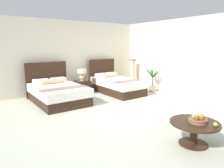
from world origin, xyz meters
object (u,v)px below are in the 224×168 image
object	(u,v)px
bed_near_corner	(116,85)
floor_lamp_corner	(133,73)
table_lamp	(82,73)
vase	(87,78)
fruit_bowl	(198,120)
potted_palm	(152,84)
bed_near_window	(57,93)
nightstand	(83,87)
coffee_table	(194,128)
loose_apple	(216,125)

from	to	relation	value
bed_near_corner	floor_lamp_corner	world-z (taller)	bed_near_corner
table_lamp	vase	distance (m)	0.25
fruit_bowl	potted_palm	bearing A→B (deg)	54.67
bed_near_window	nightstand	world-z (taller)	bed_near_window
bed_near_corner	nightstand	size ratio (longest dim) A/B	4.21
coffee_table	fruit_bowl	world-z (taller)	fruit_bowl
vase	potted_palm	world-z (taller)	potted_palm
coffee_table	table_lamp	bearing A→B (deg)	88.18
vase	fruit_bowl	bearing A→B (deg)	-93.34
bed_near_window	nightstand	size ratio (longest dim) A/B	4.09
bed_near_corner	loose_apple	world-z (taller)	bed_near_corner
bed_near_corner	vase	world-z (taller)	bed_near_corner
potted_palm	vase	bearing A→B (deg)	152.15
vase	fruit_bowl	xyz separation A→B (m)	(-0.28, -4.72, -0.09)
coffee_table	potted_palm	size ratio (longest dim) A/B	0.94
bed_near_window	table_lamp	size ratio (longest dim) A/B	4.87
table_lamp	loose_apple	xyz separation A→B (m)	(-0.06, -5.07, -0.29)
bed_near_window	table_lamp	xyz separation A→B (m)	(1.17, 0.60, 0.45)
fruit_bowl	potted_palm	distance (m)	4.35
loose_apple	floor_lamp_corner	bearing A→B (deg)	63.93
vase	floor_lamp_corner	distance (m)	2.25
bed_near_corner	potted_palm	bearing A→B (deg)	-26.79
bed_near_window	fruit_bowl	xyz separation A→B (m)	(1.05, -4.18, 0.18)
vase	coffee_table	bearing A→B (deg)	-93.71
fruit_bowl	floor_lamp_corner	size ratio (longest dim) A/B	0.29
nightstand	coffee_table	size ratio (longest dim) A/B	0.59
nightstand	loose_apple	world-z (taller)	loose_apple
floor_lamp_corner	coffee_table	bearing A→B (deg)	-118.47
nightstand	coffee_table	bearing A→B (deg)	-91.83
table_lamp	floor_lamp_corner	xyz separation A→B (m)	(2.40, -0.03, -0.17)
bed_near_window	floor_lamp_corner	bearing A→B (deg)	9.00
bed_near_window	table_lamp	distance (m)	1.39
nightstand	loose_apple	distance (m)	5.06
vase	coffee_table	size ratio (longest dim) A/B	0.19
nightstand	coffee_table	world-z (taller)	nightstand
coffee_table	nightstand	bearing A→B (deg)	88.17
vase	coffee_table	world-z (taller)	vase
coffee_table	potted_palm	distance (m)	4.33
coffee_table	potted_palm	world-z (taller)	potted_palm
bed_near_window	vase	distance (m)	1.45
loose_apple	potted_palm	bearing A→B (deg)	57.42
coffee_table	bed_near_corner	bearing A→B (deg)	72.98
bed_near_window	floor_lamp_corner	size ratio (longest dim) A/B	1.78
coffee_table	floor_lamp_corner	world-z (taller)	floor_lamp_corner
bed_near_window	nightstand	xyz separation A→B (m)	(1.17, 0.58, -0.06)
coffee_table	bed_near_window	bearing A→B (deg)	103.81
nightstand	potted_palm	xyz separation A→B (m)	(2.39, -1.22, 0.05)
vase	floor_lamp_corner	bearing A→B (deg)	0.64
bed_near_corner	table_lamp	size ratio (longest dim) A/B	5.02
loose_apple	potted_palm	size ratio (longest dim) A/B	0.09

